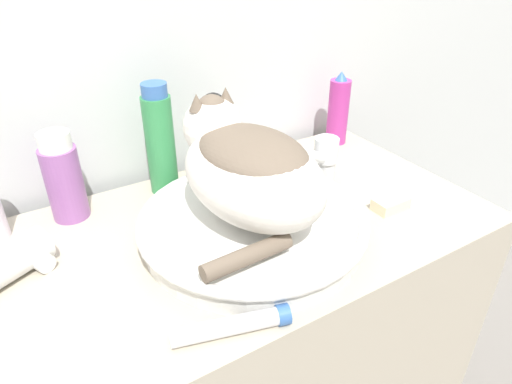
% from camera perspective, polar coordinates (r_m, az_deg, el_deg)
% --- Properties ---
extents(wall_back, '(8.00, 0.05, 2.40)m').
position_cam_1_polar(wall_back, '(1.01, -13.34, 21.24)').
color(wall_back, silver).
rests_on(wall_back, ground_plane).
extents(vanity_counter, '(1.01, 0.53, 0.85)m').
position_cam_1_polar(vanity_counter, '(1.16, -2.63, -22.16)').
color(vanity_counter, '#B2A893').
rests_on(vanity_counter, ground_plane).
extents(sink_basin, '(0.41, 0.41, 0.05)m').
position_cam_1_polar(sink_basin, '(0.82, -0.40, -4.10)').
color(sink_basin, silver).
rests_on(sink_basin, vanity_counter).
extents(cat, '(0.27, 0.33, 0.19)m').
position_cam_1_polar(cat, '(0.77, -1.08, 3.31)').
color(cat, silver).
rests_on(cat, sink_basin).
extents(faucet, '(0.14, 0.08, 0.13)m').
position_cam_1_polar(faucet, '(0.98, 8.35, 4.09)').
color(faucet, silver).
rests_on(faucet, vanity_counter).
extents(shampoo_bottle_tall, '(0.06, 0.06, 0.23)m').
position_cam_1_polar(shampoo_bottle_tall, '(0.95, -11.90, 6.23)').
color(shampoo_bottle_tall, '#338C4C').
rests_on(shampoo_bottle_tall, vanity_counter).
extents(lotion_bottle_white, '(0.06, 0.06, 0.19)m').
position_cam_1_polar(lotion_bottle_white, '(1.00, -5.16, 6.97)').
color(lotion_bottle_white, silver).
rests_on(lotion_bottle_white, vanity_counter).
extents(mouthwash_bottle, '(0.07, 0.07, 0.18)m').
position_cam_1_polar(mouthwash_bottle, '(0.93, -22.94, 1.60)').
color(mouthwash_bottle, '#93569E').
rests_on(mouthwash_bottle, vanity_counter).
extents(spray_bottle_trigger, '(0.05, 0.05, 0.19)m').
position_cam_1_polar(spray_bottle_trigger, '(1.19, 10.24, 10.00)').
color(spray_bottle_trigger, '#B2338C').
rests_on(spray_bottle_trigger, vanity_counter).
extents(cream_tube, '(0.17, 0.07, 0.03)m').
position_cam_1_polar(cream_tube, '(0.66, -2.90, -16.31)').
color(cream_tube, silver).
rests_on(cream_tube, vanity_counter).
extents(soap_bar, '(0.07, 0.04, 0.02)m').
position_cam_1_polar(soap_bar, '(0.95, 16.45, -1.44)').
color(soap_bar, beige).
rests_on(soap_bar, vanity_counter).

